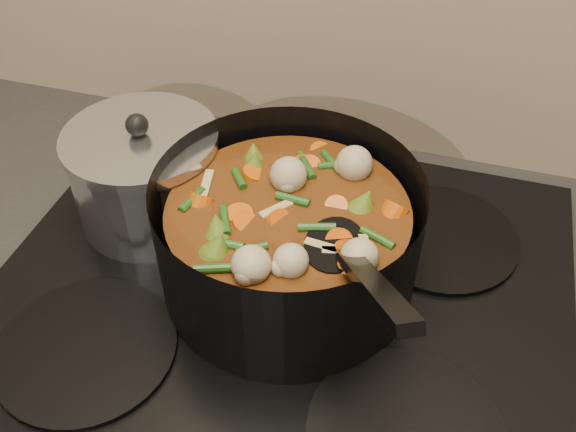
# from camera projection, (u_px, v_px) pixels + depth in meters

# --- Properties ---
(stovetop) EXTENTS (0.62, 0.54, 0.03)m
(stovetop) POSITION_uv_depth(u_px,v_px,m) (278.00, 295.00, 0.70)
(stovetop) COLOR black
(stovetop) RESTS_ON counter
(stockpot) EXTENTS (0.33, 0.36, 0.20)m
(stockpot) POSITION_uv_depth(u_px,v_px,m) (288.00, 238.00, 0.67)
(stockpot) COLOR black
(stockpot) RESTS_ON stovetop
(saucepan) EXTENTS (0.18, 0.18, 0.14)m
(saucepan) POSITION_uv_depth(u_px,v_px,m) (147.00, 176.00, 0.75)
(saucepan) COLOR silver
(saucepan) RESTS_ON stovetop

